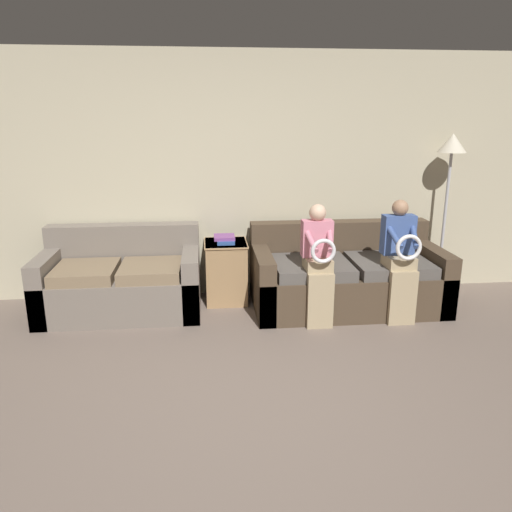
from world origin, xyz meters
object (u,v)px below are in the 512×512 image
child_right_seated (400,257)px  couch_main (346,278)px  side_shelf (226,271)px  floor_lamp (450,162)px  book_stack (225,239)px  couch_side (122,282)px  child_left_seated (318,260)px

child_right_seated → couch_main: bearing=134.3°
side_shelf → floor_lamp: bearing=0.9°
side_shelf → floor_lamp: size_ratio=0.37×
couch_main → child_right_seated: child_right_seated is taller
book_stack → couch_main: bearing=-11.7°
couch_side → book_stack: size_ratio=6.08×
child_left_seated → side_shelf: 1.10m
couch_main → child_left_seated: size_ratio=1.69×
floor_lamp → side_shelf: bearing=-179.1°
child_right_seated → book_stack: child_right_seated is taller
book_stack → couch_side: bearing=-171.1°
floor_lamp → couch_main: bearing=-165.4°
child_right_seated → floor_lamp: floor_lamp is taller
child_right_seated → book_stack: (-1.62, 0.66, 0.05)m
child_left_seated → couch_main: bearing=45.8°
book_stack → floor_lamp: (2.37, 0.04, 0.75)m
child_left_seated → child_right_seated: child_right_seated is taller
couch_main → side_shelf: couch_main is taller
side_shelf → floor_lamp: (2.37, 0.04, 1.10)m
book_stack → floor_lamp: floor_lamp is taller
child_left_seated → floor_lamp: floor_lamp is taller
side_shelf → book_stack: bearing=-130.3°
side_shelf → floor_lamp: 2.61m
child_left_seated → floor_lamp: 1.88m
book_stack → floor_lamp: bearing=1.1°
child_left_seated → side_shelf: bearing=141.3°
couch_side → floor_lamp: (3.42, 0.21, 1.13)m
child_right_seated → floor_lamp: 1.31m
couch_main → couch_side: 2.27m
couch_main → couch_side: couch_side is taller
book_stack → floor_lamp: size_ratio=0.15×
child_left_seated → floor_lamp: bearing=24.5°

